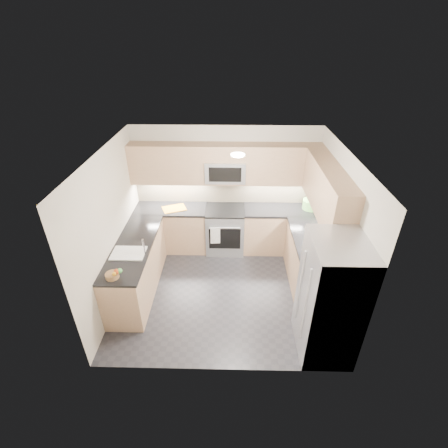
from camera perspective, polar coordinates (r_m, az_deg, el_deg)
floor at (r=5.92m, az=-0.08°, el=-11.37°), size 3.60×3.20×0.00m
ceiling at (r=4.62m, az=-0.10°, el=12.22°), size 3.60×3.20×0.02m
wall_back at (r=6.57m, az=0.25°, el=6.36°), size 3.60×0.02×2.50m
wall_front at (r=3.90m, az=-0.68°, el=-13.61°), size 3.60×0.02×2.50m
wall_left at (r=5.50m, az=-19.19°, el=-0.76°), size 0.02×3.20×2.50m
wall_right at (r=5.43m, az=19.28°, el=-1.22°), size 0.02×3.20×2.50m
base_cab_back_left at (r=6.79m, az=-9.05°, el=-0.84°), size 1.42×0.60×0.90m
base_cab_back_right at (r=6.76m, az=9.47°, el=-1.06°), size 1.42×0.60×0.90m
base_cab_right at (r=5.91m, az=14.78°, el=-7.01°), size 0.60×1.70×0.90m
base_cab_peninsula at (r=5.85m, az=-15.07°, el=-7.49°), size 0.60×2.00×0.90m
countertop_back_left at (r=6.56m, az=-9.38°, el=2.66°), size 1.42×0.63×0.04m
countertop_back_right at (r=6.52m, az=9.82°, el=2.44°), size 1.42×0.63×0.04m
countertop_right at (r=5.64m, az=15.40°, el=-3.23°), size 0.63×1.70×0.04m
countertop_peninsula at (r=5.58m, az=-15.72°, el=-3.70°), size 0.63×2.00×0.04m
upper_cab_back at (r=6.19m, az=0.23°, el=10.53°), size 3.60×0.35×0.75m
upper_cab_right at (r=5.35m, az=17.76°, el=5.60°), size 0.35×1.95×0.75m
backsplash_back at (r=6.59m, az=0.25°, el=5.91°), size 3.60×0.01×0.51m
backsplash_right at (r=5.82m, az=17.98°, el=0.68°), size 0.01×2.30×0.51m
gas_range at (r=6.66m, az=0.18°, el=-1.04°), size 0.76×0.65×0.91m
range_cooktop at (r=6.43m, az=0.19°, el=2.44°), size 0.76×0.65×0.03m
oven_door_glass at (r=6.39m, az=0.12°, el=-2.64°), size 0.62×0.02×0.45m
oven_handle at (r=6.22m, az=0.12°, el=-0.68°), size 0.60×0.02×0.02m
microwave at (r=6.21m, az=0.23°, el=9.37°), size 0.76×0.40×0.40m
microwave_door at (r=6.02m, az=0.19°, el=8.66°), size 0.60×0.01×0.28m
refrigerator at (r=4.66m, az=18.13°, el=-12.43°), size 0.70×0.90×1.80m
fridge_handle_left at (r=4.41m, az=14.08°, el=-13.76°), size 0.02×0.02×1.20m
fridge_handle_right at (r=4.66m, az=13.24°, el=-10.67°), size 0.02×0.02×1.20m
sink_basin at (r=5.41m, az=-16.34°, el=-5.54°), size 0.52×0.38×0.16m
faucet at (r=5.22m, az=-13.93°, el=-3.89°), size 0.03×0.03×0.28m
utensil_bowl at (r=6.62m, az=15.02°, el=3.35°), size 0.38×0.38×0.18m
cutting_board at (r=6.50m, az=-8.75°, el=2.72°), size 0.52×0.45×0.01m
fruit_basket at (r=4.95m, az=-19.06°, el=-8.55°), size 0.25×0.25×0.07m
fruit_apple at (r=4.87m, az=-18.36°, el=-7.94°), size 0.08×0.08×0.08m
fruit_pear at (r=4.87m, az=-17.88°, el=-7.84°), size 0.08×0.08×0.08m
dish_towel_check at (r=6.30m, az=-1.54°, el=-2.07°), size 0.19×0.03×0.35m
fruit_orange at (r=4.84m, az=-18.77°, el=-8.31°), size 0.06×0.06×0.06m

